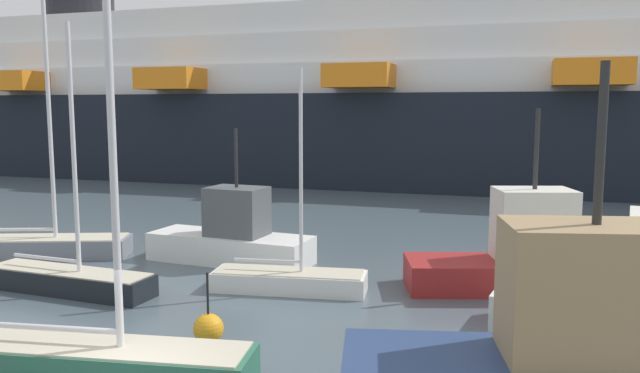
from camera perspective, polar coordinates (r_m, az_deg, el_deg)
name	(u,v)px	position (r m, az deg, el deg)	size (l,w,h in m)	color
sailboat_0	(68,278)	(21.87, -21.86, -7.67)	(6.02, 1.95, 8.46)	black
sailboat_2	(98,352)	(14.86, -19.49, -13.96)	(6.99, 2.24, 12.66)	#2D6B51
sailboat_3	(289,279)	(20.50, -2.79, -8.35)	(5.06, 1.87, 7.10)	white
sailboat_6	(43,242)	(27.27, -23.84, -4.61)	(6.87, 3.61, 12.28)	gray
fishing_boat_0	(576,345)	(13.49, 22.20, -13.19)	(8.97, 4.00, 6.74)	navy
fishing_boat_1	(232,237)	(24.24, -7.95, -4.54)	(6.53, 2.82, 5.11)	white
fishing_boat_2	(525,256)	(21.52, 18.07, -6.00)	(7.64, 3.97, 5.86)	maroon
channel_buoy_1	(208,328)	(16.39, -10.08, -12.55)	(0.77, 0.77, 1.83)	orange
cruise_ship	(301,102)	(54.18, -1.74, 7.63)	(125.38, 24.74, 19.82)	black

